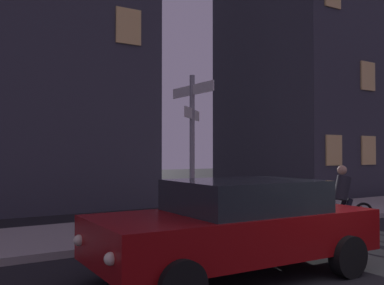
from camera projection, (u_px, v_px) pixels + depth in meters
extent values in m
cube|color=#9E9991|center=(171.00, 227.00, 10.91)|extent=(40.00, 3.13, 0.14)
cylinder|color=gray|center=(192.00, 151.00, 10.42)|extent=(0.12, 0.12, 3.60)
cube|color=white|center=(192.00, 90.00, 10.45)|extent=(0.03, 1.77, 0.24)
cube|color=white|center=(192.00, 114.00, 10.44)|extent=(1.08, 1.08, 0.24)
cube|color=maroon|center=(234.00, 233.00, 6.83)|extent=(4.49, 2.00, 0.64)
cube|color=#23282D|center=(244.00, 196.00, 6.94)|extent=(2.21, 1.78, 0.49)
cylinder|color=black|center=(123.00, 254.00, 6.88)|extent=(0.65, 0.24, 0.64)
cylinder|color=black|center=(348.00, 256.00, 6.76)|extent=(0.65, 0.24, 0.64)
cylinder|color=black|center=(268.00, 236.00, 8.37)|extent=(0.65, 0.24, 0.64)
sphere|color=#F9EFCC|center=(111.00, 259.00, 5.14)|extent=(0.16, 0.16, 0.16)
sphere|color=#F9EFCC|center=(79.00, 240.00, 6.24)|extent=(0.16, 0.16, 0.16)
torus|color=black|center=(363.00, 218.00, 10.52)|extent=(0.72, 0.15, 0.72)
torus|color=black|center=(328.00, 221.00, 10.05)|extent=(0.72, 0.15, 0.72)
cylinder|color=red|center=(346.00, 208.00, 10.29)|extent=(1.00, 0.16, 0.04)
cylinder|color=#26262D|center=(342.00, 188.00, 10.26)|extent=(0.49, 0.37, 0.61)
sphere|color=tan|center=(342.00, 170.00, 10.27)|extent=(0.22, 0.22, 0.22)
cylinder|color=black|center=(341.00, 209.00, 10.35)|extent=(0.35, 0.16, 0.55)
cylinder|color=black|center=(347.00, 210.00, 10.19)|extent=(0.35, 0.16, 0.55)
cube|color=#F2C672|center=(129.00, 26.00, 14.81)|extent=(0.90, 0.06, 1.20)
cube|color=#F2C672|center=(334.00, 150.00, 17.33)|extent=(0.90, 0.06, 1.20)
cube|color=#F2C672|center=(369.00, 150.00, 18.47)|extent=(0.90, 0.06, 1.20)
cube|color=#F2C672|center=(368.00, 76.00, 18.54)|extent=(0.90, 0.06, 1.20)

